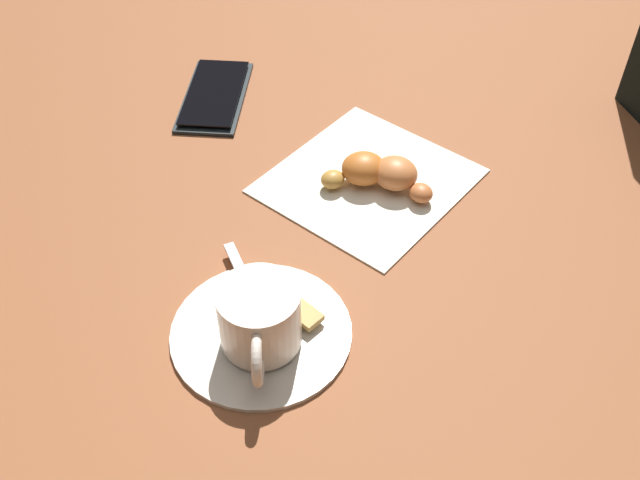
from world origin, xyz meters
TOP-DOWN VIEW (x-y plane):
  - ground_plane at (0.00, 0.00)m, footprint 1.80×1.80m
  - saucer at (-0.10, -0.02)m, footprint 0.15×0.15m
  - espresso_cup at (-0.11, -0.02)m, footprint 0.09×0.06m
  - teaspoon at (-0.09, -0.01)m, footprint 0.09×0.11m
  - sugar_packet at (-0.07, -0.02)m, footprint 0.04×0.07m
  - napkin at (0.11, -0.01)m, footprint 0.21×0.20m
  - croissant at (0.11, -0.03)m, footprint 0.06×0.11m
  - cell_phone at (0.16, 0.20)m, footprint 0.15×0.11m

SIDE VIEW (x-z plane):
  - ground_plane at x=0.00m, z-range 0.00..0.00m
  - napkin at x=0.11m, z-range 0.00..0.00m
  - saucer at x=-0.10m, z-range 0.00..0.01m
  - cell_phone at x=0.16m, z-range 0.00..0.01m
  - teaspoon at x=-0.09m, z-range 0.01..0.02m
  - sugar_packet at x=-0.07m, z-range 0.01..0.01m
  - croissant at x=0.11m, z-range 0.00..0.03m
  - espresso_cup at x=-0.11m, z-range 0.01..0.06m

